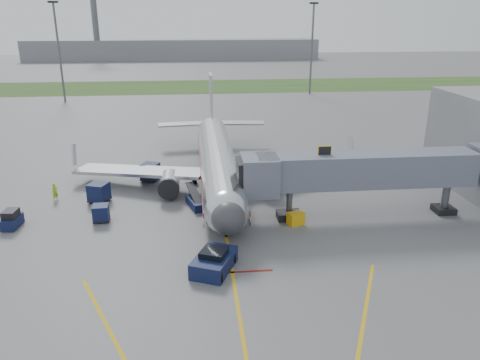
{
  "coord_description": "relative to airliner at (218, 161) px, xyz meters",
  "views": [
    {
      "loc": [
        -2.41,
        -33.95,
        17.88
      ],
      "look_at": [
        1.68,
        7.14,
        3.2
      ],
      "focal_mm": 35.0,
      "sensor_mm": 36.0,
      "label": 1
    }
  ],
  "objects": [
    {
      "name": "ground",
      "position": [
        -0.0,
        -15.25,
        -2.65
      ],
      "size": [
        400.0,
        400.0,
        0.0
      ],
      "primitive_type": "plane",
      "color": "#565659",
      "rests_on": "ground"
    },
    {
      "name": "baggage_cart_c",
      "position": [
        -7.59,
        1.78,
        -1.64
      ],
      "size": [
        2.4,
        2.4,
        1.97
      ],
      "color": "#0B1932",
      "rests_on": "ground"
    },
    {
      "name": "pushback_tug",
      "position": [
        -1.31,
        -18.75,
        -1.95
      ],
      "size": [
        3.81,
        4.6,
        1.65
      ],
      "color": "#0B1932",
      "rests_on": "ground"
    },
    {
      "name": "airliner",
      "position": [
        0.0,
        0.0,
        0.0
      ],
      "size": [
        32.1,
        35.67,
        10.25
      ],
      "color": "silver",
      "rests_on": "ground"
    },
    {
      "name": "distant_terminal",
      "position": [
        -10.0,
        154.75,
        1.35
      ],
      "size": [
        120.0,
        14.0,
        8.0
      ],
      "primitive_type": "cube",
      "color": "slate",
      "rests_on": "ground"
    },
    {
      "name": "light_mast_right",
      "position": [
        25.0,
        59.75,
        8.13
      ],
      "size": [
        2.0,
        0.44,
        20.4
      ],
      "color": "#595B60",
      "rests_on": "ground"
    },
    {
      "name": "grass_strip",
      "position": [
        -0.0,
        74.75,
        -2.64
      ],
      "size": [
        300.0,
        25.0,
        0.01
      ],
      "primitive_type": "cube",
      "color": "#2D4C1E",
      "rests_on": "ground"
    },
    {
      "name": "light_mast_left",
      "position": [
        -30.0,
        54.75,
        8.13
      ],
      "size": [
        2.0,
        0.44,
        20.4
      ],
      "color": "#595B60",
      "rests_on": "ground"
    },
    {
      "name": "ground_power_cart",
      "position": [
        6.37,
        -11.52,
        -2.09
      ],
      "size": [
        1.67,
        1.4,
        1.14
      ],
      "color": "#E1A30D",
      "rests_on": "ground"
    },
    {
      "name": "baggage_tug",
      "position": [
        -18.82,
        -9.58,
        -1.93
      ],
      "size": [
        1.38,
        2.4,
        1.62
      ],
      "color": "#0B1932",
      "rests_on": "ground"
    },
    {
      "name": "belt_loader",
      "position": [
        -2.51,
        -6.55,
        -2.18
      ],
      "size": [
        2.13,
        4.0,
        1.89
      ],
      "color": "#0B1932",
      "rests_on": "ground"
    },
    {
      "name": "apron_markings",
      "position": [
        -0.0,
        -22.65,
        -2.64
      ],
      "size": [
        21.52,
        50.0,
        0.01
      ],
      "color": "gold",
      "rests_on": "ground"
    },
    {
      "name": "jet_bridge",
      "position": [
        12.86,
        -10.25,
        1.82
      ],
      "size": [
        25.3,
        4.0,
        6.9
      ],
      "color": "slate",
      "rests_on": "ground"
    },
    {
      "name": "baggage_cart_a",
      "position": [
        -12.2,
        -4.23,
        -1.66
      ],
      "size": [
        2.31,
        2.31,
        1.94
      ],
      "color": "#0B1932",
      "rests_on": "ground"
    },
    {
      "name": "ramp_worker",
      "position": [
        -16.66,
        -3.5,
        -1.73
      ],
      "size": [
        0.75,
        0.8,
        1.83
      ],
      "primitive_type": "imported",
      "rotation": [
        0.0,
        0.0,
        0.92
      ],
      "color": "#8DD018",
      "rests_on": "ground"
    },
    {
      "name": "control_tower",
      "position": [
        -40.0,
        149.75,
        14.68
      ],
      "size": [
        4.0,
        4.0,
        30.0
      ],
      "color": "#595B60",
      "rests_on": "ground"
    },
    {
      "name": "baggage_cart_b",
      "position": [
        -11.16,
        -9.06,
        -1.86
      ],
      "size": [
        1.52,
        1.52,
        1.55
      ],
      "color": "#0B1932",
      "rests_on": "ground"
    }
  ]
}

